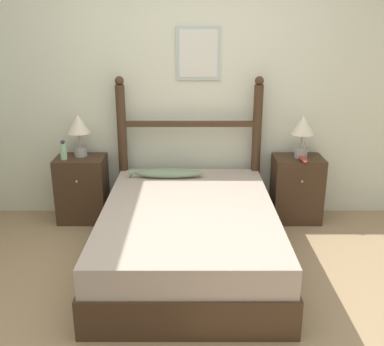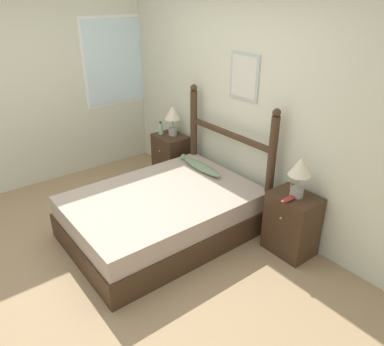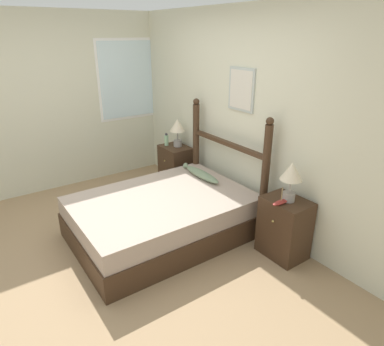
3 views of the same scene
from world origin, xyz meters
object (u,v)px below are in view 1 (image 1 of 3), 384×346
object	(u,v)px
bottle	(62,151)
fish_pillow	(167,173)
bed	(188,235)
nightstand_left	(82,189)
nightstand_right	(296,189)
table_lamp_left	(78,128)
table_lamp_right	(302,129)
model_boat	(302,159)

from	to	relation	value
bottle	fish_pillow	world-z (taller)	bottle
bed	fish_pillow	xyz separation A→B (m)	(-0.21, 0.71, 0.30)
nightstand_left	nightstand_right	world-z (taller)	same
table_lamp_left	bottle	bearing A→B (deg)	-139.51
bed	table_lamp_right	distance (m)	1.55
table_lamp_left	bed	bearing A→B (deg)	-40.40
bed	table_lamp_right	world-z (taller)	table_lamp_right
bed	fish_pillow	world-z (taller)	fish_pillow
table_lamp_right	model_boat	distance (m)	0.29
bed	bottle	bearing A→B (deg)	146.52
nightstand_right	fish_pillow	distance (m)	1.31
nightstand_right	table_lamp_left	size ratio (longest dim) A/B	1.58
nightstand_left	table_lamp_right	xyz separation A→B (m)	(2.16, -0.00, 0.61)
table_lamp_right	nightstand_left	bearing A→B (deg)	179.89
nightstand_right	bed	bearing A→B (deg)	-141.01
bed	table_lamp_left	distance (m)	1.57
fish_pillow	table_lamp_left	bearing A→B (deg)	167.11
bottle	fish_pillow	size ratio (longest dim) A/B	0.27
nightstand_left	model_boat	bearing A→B (deg)	-3.05
table_lamp_right	nightstand_right	bearing A→B (deg)	161.67
table_lamp_left	table_lamp_right	world-z (taller)	same
nightstand_right	model_boat	world-z (taller)	model_boat
bed	table_lamp_left	size ratio (longest dim) A/B	4.83
nightstand_right	fish_pillow	bearing A→B (deg)	-173.14
table_lamp_right	fish_pillow	size ratio (longest dim) A/B	0.58
table_lamp_right	fish_pillow	xyz separation A→B (m)	(-1.29, -0.15, -0.40)
nightstand_left	table_lamp_left	distance (m)	0.61
nightstand_left	model_boat	size ratio (longest dim) A/B	2.85
model_boat	bed	bearing A→B (deg)	-145.25
table_lamp_right	bottle	size ratio (longest dim) A/B	2.16
nightstand_left	table_lamp_left	xyz separation A→B (m)	(0.00, 0.04, 0.61)
table_lamp_left	nightstand_right	bearing A→B (deg)	-1.17
model_boat	nightstand_right	bearing A→B (deg)	96.61
model_boat	nightstand_left	bearing A→B (deg)	176.95
nightstand_right	bottle	distance (m)	2.32
bed	model_boat	xyz separation A→B (m)	(1.09, 0.75, 0.43)
nightstand_right	bottle	size ratio (longest dim) A/B	3.42
table_lamp_left	fish_pillow	world-z (taller)	table_lamp_left
nightstand_right	fish_pillow	world-z (taller)	nightstand_right
nightstand_right	fish_pillow	xyz separation A→B (m)	(-1.28, -0.15, 0.22)
bottle	bed	bearing A→B (deg)	-33.48
bed	nightstand_left	size ratio (longest dim) A/B	3.05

